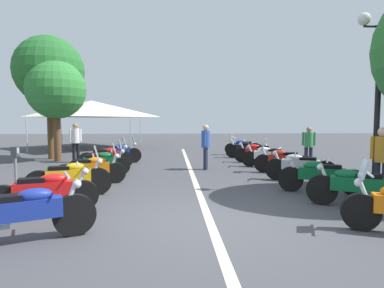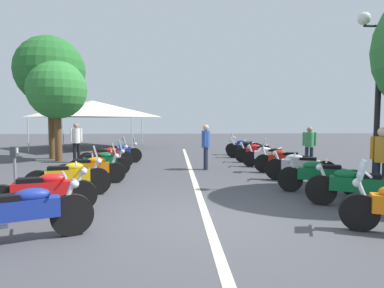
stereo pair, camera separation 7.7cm
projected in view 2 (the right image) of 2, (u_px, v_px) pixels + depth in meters
ground_plane at (208, 221)px, 6.00m from camera, size 80.00×80.00×0.00m
lane_centre_stripe at (193, 178)px, 10.49m from camera, size 21.28×0.16×0.01m
motorcycle_left_row_0 at (21, 212)px, 4.93m from camera, size 1.05×2.05×1.02m
motorcycle_left_row_1 at (44, 191)px, 6.50m from camera, size 0.85×2.05×0.99m
motorcycle_left_row_2 at (69, 177)px, 7.95m from camera, size 0.79×2.01×1.23m
motorcycle_left_row_3 at (91, 169)px, 9.49m from camera, size 0.72×2.02×1.20m
motorcycle_left_row_4 at (101, 162)px, 10.95m from camera, size 0.76×1.98×1.19m
motorcycle_left_row_5 at (107, 157)px, 12.54m from camera, size 0.88×2.03×1.22m
motorcycle_left_row_6 at (118, 152)px, 14.14m from camera, size 0.77×2.10×1.22m
motorcycle_right_row_1 at (355, 187)px, 6.87m from camera, size 1.10×1.86×1.01m
motorcycle_right_row_2 at (320, 176)px, 8.26m from camera, size 1.03×2.03×1.00m
motorcycle_right_row_3 at (300, 166)px, 9.90m from camera, size 1.09×1.97×1.02m
motorcycle_right_row_4 at (283, 160)px, 11.43m from camera, size 0.95×2.00×1.22m
motorcycle_right_row_5 at (269, 156)px, 12.88m from camera, size 0.98×2.05×0.99m
motorcycle_right_row_6 at (258, 152)px, 14.31m from camera, size 0.86×2.03×1.00m
motorcycle_right_row_7 at (248, 149)px, 16.03m from camera, size 0.93×2.15×1.01m
motorcycle_right_row_8 at (244, 147)px, 17.41m from camera, size 0.93×2.02×1.20m
street_lamp_twin_globe at (379, 70)px, 8.35m from camera, size 0.32×1.22×4.61m
parking_meter at (15, 164)px, 7.19m from camera, size 0.19×0.14×1.29m
traffic_cone_0 at (322, 168)px, 10.63m from camera, size 0.36×0.36×0.61m
traffic_cone_1 at (327, 166)px, 11.16m from camera, size 0.36×0.36×0.61m
bystander_0 at (382, 156)px, 7.93m from camera, size 0.42×0.38×1.70m
bystander_1 at (206, 143)px, 12.25m from camera, size 0.51×0.32×1.71m
bystander_2 at (76, 139)px, 14.37m from camera, size 0.32×0.46×1.75m
bystander_4 at (309, 144)px, 12.97m from camera, size 0.32×0.51×1.61m
roadside_tree_0 at (57, 90)px, 14.68m from camera, size 2.64×2.64×4.58m
roadside_tree_2 at (50, 71)px, 15.46m from camera, size 3.26×3.26×5.87m
event_tent at (92, 109)px, 21.79m from camera, size 6.61×6.61×3.20m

